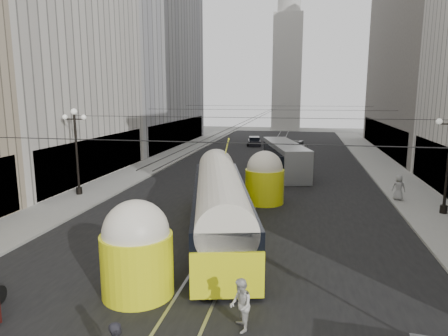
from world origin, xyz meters
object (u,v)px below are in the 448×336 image
at_px(streetcar, 220,202).
at_px(pedestrian_sidewalk_right, 399,188).
at_px(city_bus, 284,157).
at_px(pedestrian_crossing_b, 241,305).

height_order(streetcar, pedestrian_sidewalk_right, streetcar).
bearing_deg(streetcar, pedestrian_sidewalk_right, 39.41).
distance_m(city_bus, pedestrian_crossing_b, 26.69).
bearing_deg(city_bus, pedestrian_sidewalk_right, -47.10).
bearing_deg(streetcar, city_bus, 81.91).
distance_m(streetcar, pedestrian_crossing_b, 8.97).
relative_size(city_bus, pedestrian_sidewalk_right, 6.63).
height_order(streetcar, city_bus, streetcar).
bearing_deg(pedestrian_crossing_b, pedestrian_sidewalk_right, 135.37).
bearing_deg(pedestrian_crossing_b, streetcar, 177.29).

